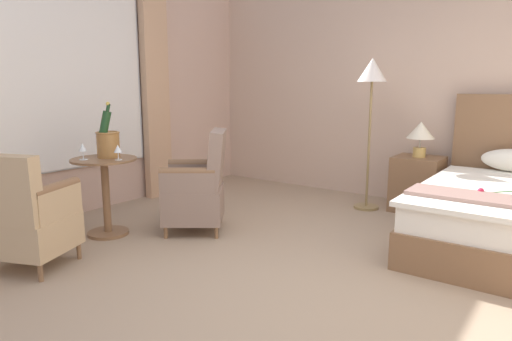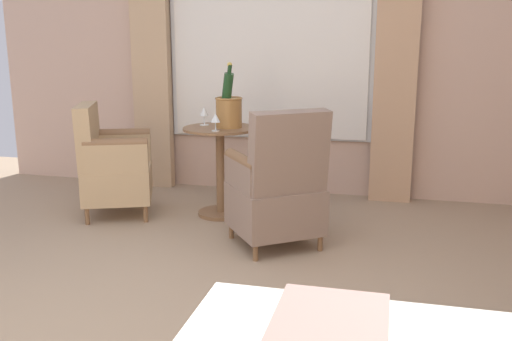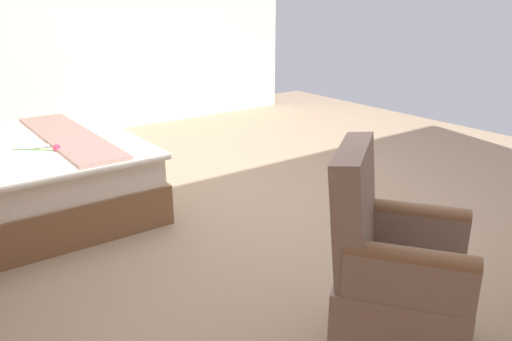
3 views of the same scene
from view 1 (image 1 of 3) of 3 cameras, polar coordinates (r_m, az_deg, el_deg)
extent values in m
plane|color=tan|center=(3.34, 9.88, -14.14)|extent=(7.73, 7.73, 0.00)
cube|color=#CCAE98|center=(5.64, 23.01, 11.40)|extent=(6.35, 0.12, 3.09)
cube|color=#D0AD9A|center=(5.25, -23.09, 11.51)|extent=(0.12, 5.49, 3.09)
cube|color=white|center=(5.18, -22.60, 11.22)|extent=(0.02, 1.88, 2.01)
cube|color=white|center=(5.15, -22.42, 11.24)|extent=(0.02, 1.79, 1.97)
cube|color=tan|center=(5.79, -12.49, 10.74)|extent=(0.10, 0.36, 2.84)
cylinder|color=#2D6628|center=(4.12, 28.06, -2.39)|extent=(0.22, 0.25, 0.01)
sphere|color=#DB2342|center=(4.02, 26.29, -2.30)|extent=(0.05, 0.05, 0.05)
ellipsoid|color=#33702D|center=(3.87, 27.51, -3.06)|extent=(0.03, 0.05, 0.01)
cube|color=white|center=(4.05, 28.83, -2.65)|extent=(0.11, 0.13, 0.00)
cube|color=brown|center=(5.37, 19.49, -1.61)|extent=(0.50, 0.46, 0.61)
sphere|color=olive|center=(5.28, 22.32, -0.51)|extent=(0.02, 0.02, 0.02)
cylinder|color=tan|center=(5.31, 19.74, 2.17)|extent=(0.14, 0.14, 0.10)
cylinder|color=#B7B2A8|center=(5.29, 19.81, 3.27)|extent=(0.02, 0.02, 0.10)
cone|color=#EFE5C6|center=(5.28, 19.90, 4.77)|extent=(0.30, 0.30, 0.18)
cylinder|color=olive|center=(5.38, 13.58, -4.44)|extent=(0.28, 0.28, 0.03)
cylinder|color=olive|center=(5.24, 13.93, 3.09)|extent=(0.03, 0.03, 1.39)
cone|color=silver|center=(5.20, 14.34, 12.11)|extent=(0.32, 0.32, 0.25)
cylinder|color=brown|center=(4.57, -17.96, -7.41)|extent=(0.38, 0.38, 0.03)
cylinder|color=brown|center=(4.48, -18.21, -3.28)|extent=(0.07, 0.07, 0.71)
cylinder|color=brown|center=(4.41, -18.49, 1.32)|extent=(0.59, 0.59, 0.02)
cylinder|color=#A1703B|center=(4.45, -17.99, 3.06)|extent=(0.21, 0.21, 0.23)
torus|color=#A1703B|center=(4.43, -18.07, 4.54)|extent=(0.22, 0.22, 0.02)
cylinder|color=white|center=(4.44, -18.06, 4.28)|extent=(0.18, 0.18, 0.03)
cylinder|color=#1E4723|center=(4.43, -18.44, 5.13)|extent=(0.13, 0.13, 0.32)
cylinder|color=#193D1E|center=(4.41, -18.01, 7.49)|extent=(0.04, 0.04, 0.08)
sphere|color=gold|center=(4.41, -18.03, 7.93)|extent=(0.04, 0.04, 0.04)
cylinder|color=white|center=(4.38, -20.76, 1.30)|extent=(0.08, 0.08, 0.01)
cylinder|color=white|center=(4.38, -20.80, 1.81)|extent=(0.01, 0.01, 0.07)
cone|color=white|center=(4.37, -20.86, 2.76)|extent=(0.07, 0.07, 0.07)
cylinder|color=white|center=(4.27, -16.81, 1.31)|extent=(0.06, 0.06, 0.01)
cylinder|color=white|center=(4.27, -16.84, 1.76)|extent=(0.01, 0.01, 0.06)
cone|color=white|center=(4.26, -16.89, 2.64)|extent=(0.07, 0.07, 0.07)
cylinder|color=brown|center=(4.76, -10.12, -5.80)|extent=(0.04, 0.04, 0.11)
cylinder|color=brown|center=(4.31, -11.22, -7.60)|extent=(0.04, 0.04, 0.11)
cylinder|color=brown|center=(4.70, -4.48, -5.87)|extent=(0.04, 0.04, 0.11)
cylinder|color=brown|center=(4.25, -4.98, -7.72)|extent=(0.04, 0.04, 0.11)
cube|color=gray|center=(4.44, -7.77, -4.10)|extent=(0.77, 0.77, 0.31)
cube|color=gray|center=(4.32, -4.98, 1.41)|extent=(0.45, 0.53, 0.56)
cube|color=gray|center=(4.61, -7.72, -0.32)|extent=(0.46, 0.37, 0.19)
cylinder|color=brown|center=(4.59, -7.75, 0.85)|extent=(0.46, 0.37, 0.09)
cube|color=gray|center=(4.16, -8.55, -1.53)|extent=(0.46, 0.37, 0.19)
cylinder|color=brown|center=(4.14, -8.58, -0.24)|extent=(0.46, 0.37, 0.09)
cylinder|color=brown|center=(4.02, -21.26, -9.33)|extent=(0.04, 0.04, 0.14)
cylinder|color=brown|center=(4.31, -26.59, -8.39)|extent=(0.04, 0.04, 0.14)
cylinder|color=brown|center=(3.69, -25.34, -11.45)|extent=(0.04, 0.04, 0.14)
cube|color=tan|center=(3.94, -26.26, -7.05)|extent=(0.72, 0.70, 0.27)
cube|color=tan|center=(3.69, -28.89, -2.20)|extent=(0.55, 0.32, 0.51)
cube|color=tan|center=(3.74, -23.65, -3.78)|extent=(0.26, 0.49, 0.23)
cylinder|color=brown|center=(3.72, -23.78, -2.06)|extent=(0.26, 0.49, 0.09)
cube|color=tan|center=(4.04, -28.89, -3.20)|extent=(0.26, 0.49, 0.23)
cylinder|color=brown|center=(4.02, -29.03, -1.61)|extent=(0.26, 0.49, 0.09)
camera|label=2|loc=(3.94, 47.48, 7.73)|focal=40.00mm
camera|label=3|loc=(6.30, -5.32, 12.15)|focal=35.00mm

